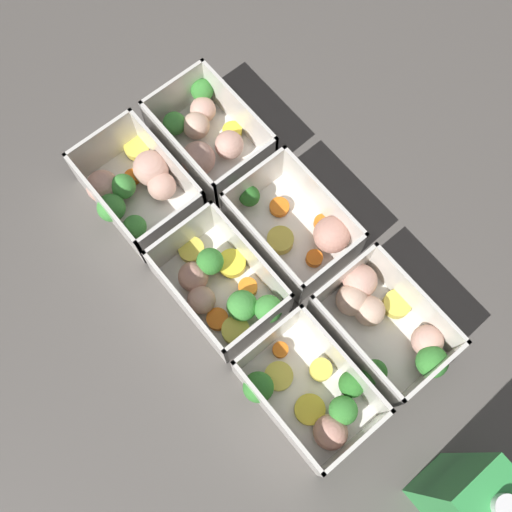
{
  "coord_description": "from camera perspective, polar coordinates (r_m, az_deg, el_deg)",
  "views": [
    {
      "loc": [
        -0.19,
        0.16,
        0.76
      ],
      "look_at": [
        0.0,
        0.0,
        0.03
      ],
      "focal_mm": 42.0,
      "sensor_mm": 36.0,
      "label": 1
    }
  ],
  "objects": [
    {
      "name": "container_near_center",
      "position": [
        0.79,
        4.18,
        2.64
      ],
      "size": [
        0.17,
        0.11,
        0.08
      ],
      "color": "silver",
      "rests_on": "ground_plane"
    },
    {
      "name": "container_far_right",
      "position": [
        0.83,
        -11.45,
        6.46
      ],
      "size": [
        0.16,
        0.12,
        0.08
      ],
      "color": "silver",
      "rests_on": "ground_plane"
    },
    {
      "name": "ground_plane",
      "position": [
        0.8,
        -0.0,
        -0.6
      ],
      "size": [
        4.0,
        4.0,
        0.0
      ],
      "primitive_type": "plane",
      "color": "#56514C"
    },
    {
      "name": "container_near_right",
      "position": [
        0.85,
        -4.78,
        11.41
      ],
      "size": [
        0.16,
        0.11,
        0.08
      ],
      "color": "silver",
      "rests_on": "ground_plane"
    },
    {
      "name": "container_near_left",
      "position": [
        0.77,
        12.08,
        -6.2
      ],
      "size": [
        0.18,
        0.12,
        0.08
      ],
      "color": "silver",
      "rests_on": "ground_plane"
    },
    {
      "name": "container_far_center",
      "position": [
        0.77,
        -3.32,
        -3.05
      ],
      "size": [
        0.17,
        0.11,
        0.08
      ],
      "color": "silver",
      "rests_on": "ground_plane"
    },
    {
      "name": "juice_carton",
      "position": [
        0.71,
        19.55,
        -21.03
      ],
      "size": [
        0.07,
        0.07,
        0.2
      ],
      "color": "green",
      "rests_on": "ground_plane"
    },
    {
      "name": "container_far_left",
      "position": [
        0.74,
        5.31,
        -13.2
      ],
      "size": [
        0.16,
        0.13,
        0.08
      ],
      "color": "silver",
      "rests_on": "ground_plane"
    }
  ]
}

